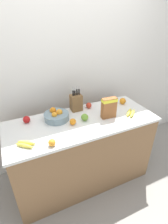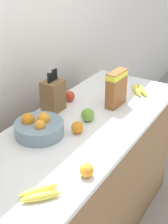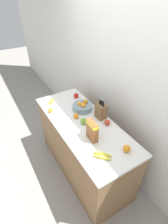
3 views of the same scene
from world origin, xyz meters
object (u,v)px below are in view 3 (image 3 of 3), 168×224
(orange_back_center, at_px, (127,148))
(fruit_bowl, at_px, (83,107))
(banana_bunch_left, at_px, (51,102))
(orange_front_left, at_px, (76,116))
(cereal_box, at_px, (92,130))
(apple_leftmost, at_px, (107,122))
(apple_middle, at_px, (83,121))
(knife_block, at_px, (101,111))
(orange_mid_right, at_px, (50,110))
(apple_rear, at_px, (76,96))
(banana_bunch_right, at_px, (102,156))

(orange_back_center, bearing_deg, fruit_bowl, -179.49)
(banana_bunch_left, bearing_deg, fruit_bowl, 39.19)
(banana_bunch_left, distance_m, orange_front_left, 0.54)
(cereal_box, distance_m, banana_bunch_left, 0.96)
(apple_leftmost, bearing_deg, apple_middle, -124.65)
(knife_block, xyz_separation_m, orange_mid_right, (-0.45, -0.52, -0.07))
(apple_rear, distance_m, orange_front_left, 0.51)
(fruit_bowl, xyz_separation_m, banana_bunch_right, (0.83, -0.26, -0.03))
(banana_bunch_left, xyz_separation_m, orange_mid_right, (0.22, -0.10, 0.02))
(banana_bunch_right, bearing_deg, orange_back_center, 74.95)
(knife_block, xyz_separation_m, cereal_box, (0.27, -0.31, 0.03))
(orange_mid_right, height_order, orange_back_center, orange_back_center)
(orange_mid_right, relative_size, orange_front_left, 0.97)
(cereal_box, relative_size, fruit_bowl, 0.87)
(orange_back_center, bearing_deg, knife_block, 170.70)
(knife_block, bearing_deg, cereal_box, -49.36)
(apple_leftmost, bearing_deg, banana_bunch_right, -42.68)
(fruit_bowl, bearing_deg, orange_back_center, 0.51)
(apple_middle, xyz_separation_m, orange_back_center, (0.62, 0.16, 0.00))
(knife_block, height_order, apple_leftmost, knife_block)
(banana_bunch_left, xyz_separation_m, orange_front_left, (0.52, 0.14, 0.02))
(orange_front_left, bearing_deg, cereal_box, -4.00)
(cereal_box, bearing_deg, apple_leftmost, 113.23)
(banana_bunch_left, relative_size, orange_front_left, 2.59)
(banana_bunch_left, height_order, orange_back_center, orange_back_center)
(banana_bunch_left, distance_m, apple_rear, 0.40)
(cereal_box, height_order, fruit_bowl, cereal_box)
(fruit_bowl, bearing_deg, apple_rear, 167.20)
(cereal_box, bearing_deg, apple_rear, 166.35)
(apple_middle, relative_size, orange_back_center, 0.99)
(apple_middle, distance_m, apple_rear, 0.63)
(knife_block, bearing_deg, apple_middle, -91.47)
(banana_bunch_right, distance_m, apple_leftmost, 0.52)
(banana_bunch_right, bearing_deg, banana_bunch_left, -177.21)
(banana_bunch_right, bearing_deg, cereal_box, 169.06)
(banana_bunch_left, xyz_separation_m, orange_back_center, (1.29, 0.32, 0.02))
(apple_leftmost, height_order, orange_back_center, orange_back_center)
(knife_block, relative_size, banana_bunch_left, 1.72)
(cereal_box, bearing_deg, banana_bunch_right, -7.01)
(apple_rear, bearing_deg, fruit_bowl, -12.80)
(banana_bunch_right, bearing_deg, apple_leftmost, 137.32)
(fruit_bowl, xyz_separation_m, apple_middle, (0.28, -0.15, -0.01))
(banana_bunch_right, height_order, apple_rear, apple_rear)
(orange_mid_right, distance_m, orange_back_center, 1.15)
(apple_middle, bearing_deg, knife_block, 88.53)
(apple_leftmost, xyz_separation_m, apple_middle, (-0.17, -0.25, 0.00))
(orange_mid_right, bearing_deg, cereal_box, 16.32)
(apple_rear, xyz_separation_m, orange_mid_right, (0.15, -0.49, -0.00))
(banana_bunch_left, xyz_separation_m, banana_bunch_right, (1.22, 0.06, 0.00))
(cereal_box, distance_m, orange_front_left, 0.44)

